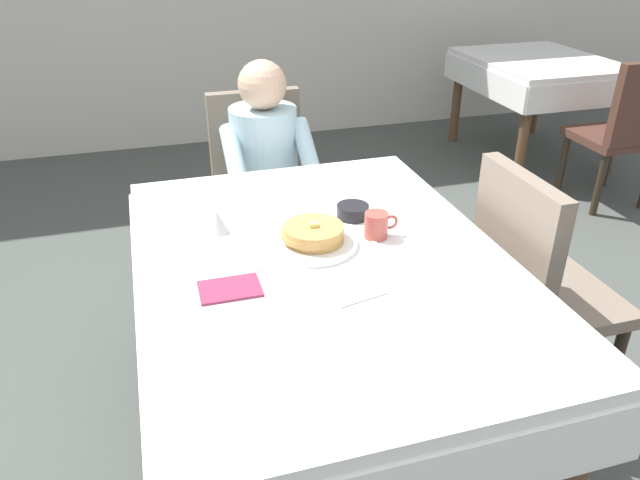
{
  "coord_description": "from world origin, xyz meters",
  "views": [
    {
      "loc": [
        -0.47,
        -1.53,
        1.67
      ],
      "look_at": [
        -0.0,
        0.03,
        0.79
      ],
      "focal_mm": 34.21,
      "sensor_mm": 36.0,
      "label": 1
    }
  ],
  "objects_px": {
    "breakfast_stack": "(314,233)",
    "knife_right_of_plate": "(372,240)",
    "dining_table_main": "(324,283)",
    "plate_breakfast": "(313,243)",
    "diner_person": "(266,163)",
    "chair_diner": "(261,178)",
    "fork_left_of_plate": "(255,257)",
    "spoon_near_edge": "(363,299)",
    "cup_coffee": "(377,225)",
    "bowl_butter": "(353,211)",
    "syrup_pitcher": "(217,222)",
    "background_chair_empty": "(627,126)",
    "chair_right_side": "(533,278)",
    "background_table_far": "(538,74)"
  },
  "relations": [
    {
      "from": "knife_right_of_plate",
      "to": "spoon_near_edge",
      "type": "distance_m",
      "value": 0.34
    },
    {
      "from": "chair_diner",
      "to": "background_chair_empty",
      "type": "xyz_separation_m",
      "value": [
        2.28,
        0.17,
        0.0
      ]
    },
    {
      "from": "spoon_near_edge",
      "to": "plate_breakfast",
      "type": "bearing_deg",
      "value": 86.31
    },
    {
      "from": "background_table_far",
      "to": "chair_diner",
      "type": "bearing_deg",
      "value": -153.8
    },
    {
      "from": "plate_breakfast",
      "to": "syrup_pitcher",
      "type": "xyz_separation_m",
      "value": [
        -0.27,
        0.18,
        0.03
      ]
    },
    {
      "from": "fork_left_of_plate",
      "to": "background_table_far",
      "type": "height_order",
      "value": "fork_left_of_plate"
    },
    {
      "from": "bowl_butter",
      "to": "fork_left_of_plate",
      "type": "xyz_separation_m",
      "value": [
        -0.38,
        -0.18,
        -0.02
      ]
    },
    {
      "from": "chair_diner",
      "to": "breakfast_stack",
      "type": "bearing_deg",
      "value": 87.66
    },
    {
      "from": "diner_person",
      "to": "background_table_far",
      "type": "distance_m",
      "value": 2.61
    },
    {
      "from": "plate_breakfast",
      "to": "diner_person",
      "type": "bearing_deg",
      "value": 87.14
    },
    {
      "from": "chair_right_side",
      "to": "breakfast_stack",
      "type": "bearing_deg",
      "value": -96.33
    },
    {
      "from": "chair_diner",
      "to": "knife_right_of_plate",
      "type": "xyz_separation_m",
      "value": [
        0.14,
        -1.11,
        0.21
      ]
    },
    {
      "from": "syrup_pitcher",
      "to": "knife_right_of_plate",
      "type": "bearing_deg",
      "value": -22.94
    },
    {
      "from": "syrup_pitcher",
      "to": "breakfast_stack",
      "type": "bearing_deg",
      "value": -32.15
    },
    {
      "from": "bowl_butter",
      "to": "syrup_pitcher",
      "type": "bearing_deg",
      "value": 177.53
    },
    {
      "from": "diner_person",
      "to": "knife_right_of_plate",
      "type": "bearing_deg",
      "value": 98.59
    },
    {
      "from": "breakfast_stack",
      "to": "knife_right_of_plate",
      "type": "xyz_separation_m",
      "value": [
        0.19,
        -0.02,
        -0.04
      ]
    },
    {
      "from": "dining_table_main",
      "to": "cup_coffee",
      "type": "distance_m",
      "value": 0.25
    },
    {
      "from": "dining_table_main",
      "to": "background_table_far",
      "type": "bearing_deg",
      "value": 44.68
    },
    {
      "from": "knife_right_of_plate",
      "to": "background_chair_empty",
      "type": "height_order",
      "value": "background_chair_empty"
    },
    {
      "from": "dining_table_main",
      "to": "syrup_pitcher",
      "type": "bearing_deg",
      "value": 137.46
    },
    {
      "from": "bowl_butter",
      "to": "syrup_pitcher",
      "type": "distance_m",
      "value": 0.46
    },
    {
      "from": "knife_right_of_plate",
      "to": "bowl_butter",
      "type": "bearing_deg",
      "value": 1.96
    },
    {
      "from": "dining_table_main",
      "to": "breakfast_stack",
      "type": "height_order",
      "value": "breakfast_stack"
    },
    {
      "from": "background_chair_empty",
      "to": "plate_breakfast",
      "type": "bearing_deg",
      "value": -151.59
    },
    {
      "from": "breakfast_stack",
      "to": "chair_diner",
      "type": "bearing_deg",
      "value": 87.66
    },
    {
      "from": "background_chair_empty",
      "to": "chair_diner",
      "type": "bearing_deg",
      "value": -175.67
    },
    {
      "from": "bowl_butter",
      "to": "cup_coffee",
      "type": "bearing_deg",
      "value": -80.85
    },
    {
      "from": "cup_coffee",
      "to": "bowl_butter",
      "type": "height_order",
      "value": "cup_coffee"
    },
    {
      "from": "chair_right_side",
      "to": "bowl_butter",
      "type": "relative_size",
      "value": 8.45
    },
    {
      "from": "fork_left_of_plate",
      "to": "background_chair_empty",
      "type": "xyz_separation_m",
      "value": [
        2.52,
        1.28,
        -0.21
      ]
    },
    {
      "from": "dining_table_main",
      "to": "knife_right_of_plate",
      "type": "height_order",
      "value": "knife_right_of_plate"
    },
    {
      "from": "plate_breakfast",
      "to": "spoon_near_edge",
      "type": "distance_m",
      "value": 0.33
    },
    {
      "from": "chair_diner",
      "to": "syrup_pitcher",
      "type": "distance_m",
      "value": 1.0
    },
    {
      "from": "background_table_far",
      "to": "diner_person",
      "type": "bearing_deg",
      "value": -150.73
    },
    {
      "from": "cup_coffee",
      "to": "knife_right_of_plate",
      "type": "bearing_deg",
      "value": -138.96
    },
    {
      "from": "dining_table_main",
      "to": "chair_right_side",
      "type": "bearing_deg",
      "value": 0.0
    },
    {
      "from": "diner_person",
      "to": "background_chair_empty",
      "type": "bearing_deg",
      "value": -171.8
    },
    {
      "from": "knife_right_of_plate",
      "to": "background_chair_empty",
      "type": "relative_size",
      "value": 0.22
    },
    {
      "from": "fork_left_of_plate",
      "to": "spoon_near_edge",
      "type": "bearing_deg",
      "value": -135.91
    },
    {
      "from": "plate_breakfast",
      "to": "dining_table_main",
      "type": "bearing_deg",
      "value": -83.72
    },
    {
      "from": "dining_table_main",
      "to": "syrup_pitcher",
      "type": "relative_size",
      "value": 19.05
    },
    {
      "from": "cup_coffee",
      "to": "background_chair_empty",
      "type": "xyz_separation_m",
      "value": [
        2.12,
        1.26,
        -0.25
      ]
    },
    {
      "from": "chair_right_side",
      "to": "syrup_pitcher",
      "type": "bearing_deg",
      "value": -103.87
    },
    {
      "from": "syrup_pitcher",
      "to": "dining_table_main",
      "type": "bearing_deg",
      "value": -42.54
    },
    {
      "from": "dining_table_main",
      "to": "chair_diner",
      "type": "distance_m",
      "value": 1.18
    },
    {
      "from": "cup_coffee",
      "to": "background_table_far",
      "type": "distance_m",
      "value": 3.06
    },
    {
      "from": "plate_breakfast",
      "to": "cup_coffee",
      "type": "relative_size",
      "value": 2.48
    },
    {
      "from": "dining_table_main",
      "to": "syrup_pitcher",
      "type": "height_order",
      "value": "syrup_pitcher"
    },
    {
      "from": "diner_person",
      "to": "cup_coffee",
      "type": "bearing_deg",
      "value": 100.02
    }
  ]
}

